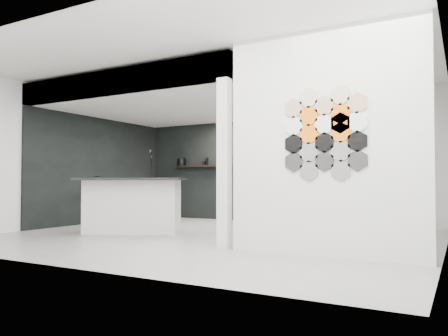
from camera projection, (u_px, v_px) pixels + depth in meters
floor at (210, 237)px, 7.26m from camera, size 7.00×6.00×0.01m
partition_panel at (324, 142)px, 5.36m from camera, size 2.45×0.15×2.80m
bay_clad_back at (227, 171)px, 10.53m from camera, size 4.40×0.04×2.35m
bay_clad_left at (101, 170)px, 9.85m from camera, size 0.04×4.00×2.35m
bulkhead at (180, 101)px, 8.85m from camera, size 4.40×4.00×0.40m
corner_column at (224, 163)px, 6.03m from camera, size 0.16×0.16×2.35m
fascia_beam at (114, 82)px, 7.16m from camera, size 4.40×0.16×0.40m
wall_basin at (102, 185)px, 9.55m from camera, size 0.40×0.60×0.12m
display_shelf at (228, 165)px, 10.39m from camera, size 3.00×0.15×0.04m
kitchen_island at (132, 205)px, 7.76m from camera, size 2.03×1.52×1.49m
stockpot at (181, 162)px, 11.04m from camera, size 0.23×0.23×0.18m
kettle at (270, 161)px, 9.88m from camera, size 0.20×0.20×0.13m
glass_bowl at (281, 161)px, 9.74m from camera, size 0.19×0.19×0.10m
glass_vase at (281, 161)px, 9.74m from camera, size 0.11×0.11×0.13m
bottle_dark at (207, 161)px, 10.68m from camera, size 0.09×0.09×0.18m
utensil_cup at (204, 163)px, 10.72m from camera, size 0.08×0.08×0.09m
hex_tile_cluster at (325, 133)px, 5.27m from camera, size 1.04×0.02×1.16m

